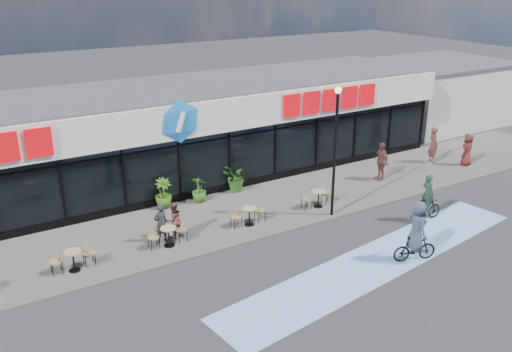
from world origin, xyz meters
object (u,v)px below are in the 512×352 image
at_px(potted_plant_left, 163,193).
at_px(potted_plant_mid, 235,179).
at_px(cyclist_b, 426,204).
at_px(pedestrian_b, 433,145).
at_px(patron_right, 174,220).
at_px(pedestrian_a, 381,161).
at_px(potted_plant_right, 199,189).
at_px(pedestrian_c, 468,149).
at_px(cyclist_a, 416,236).
at_px(patron_left, 161,223).
at_px(lamp_post, 335,142).

height_order(potted_plant_left, potted_plant_mid, potted_plant_left).
bearing_deg(cyclist_b, pedestrian_b, 40.08).
xyz_separation_m(patron_right, pedestrian_a, (11.13, 0.57, 0.22)).
distance_m(potted_plant_left, potted_plant_right, 1.61).
bearing_deg(potted_plant_right, pedestrian_b, -7.08).
bearing_deg(pedestrian_a, pedestrian_c, 90.58).
height_order(potted_plant_left, cyclist_a, cyclist_a).
distance_m(potted_plant_mid, cyclist_a, 9.15).
bearing_deg(pedestrian_c, patron_right, -20.07).
height_order(pedestrian_b, cyclist_a, cyclist_a).
bearing_deg(patron_right, patron_left, 0.97).
bearing_deg(potted_plant_mid, patron_right, -145.91).
bearing_deg(cyclist_b, pedestrian_a, 70.52).
distance_m(patron_left, cyclist_b, 10.80).
xyz_separation_m(potted_plant_left, patron_left, (-1.28, -2.92, 0.10)).
distance_m(potted_plant_left, potted_plant_mid, 3.54).
bearing_deg(patron_right, potted_plant_mid, -151.29).
bearing_deg(pedestrian_c, pedestrian_b, -66.01).
bearing_deg(potted_plant_left, patron_left, -113.58).
bearing_deg(cyclist_b, pedestrian_c, 27.26).
bearing_deg(potted_plant_right, patron_left, -136.61).
relative_size(potted_plant_left, potted_plant_mid, 1.06).
bearing_deg(patron_left, pedestrian_a, 173.81).
xyz_separation_m(lamp_post, pedestrian_c, (10.02, 1.28, -2.35)).
relative_size(pedestrian_a, cyclist_b, 0.93).
relative_size(patron_right, cyclist_b, 0.72).
xyz_separation_m(lamp_post, pedestrian_b, (8.83, 2.54, -2.25)).
distance_m(pedestrian_b, pedestrian_c, 1.73).
xyz_separation_m(pedestrian_c, cyclist_b, (-6.91, -3.56, -0.23)).
height_order(potted_plant_mid, pedestrian_a, pedestrian_a).
height_order(potted_plant_left, cyclist_b, cyclist_b).
xyz_separation_m(potted_plant_left, pedestrian_c, (15.78, -3.08, 0.20)).
distance_m(potted_plant_right, patron_right, 3.54).
height_order(potted_plant_right, pedestrian_a, pedestrian_a).
xyz_separation_m(pedestrian_a, pedestrian_b, (4.19, 0.47, 0.02)).
xyz_separation_m(lamp_post, cyclist_b, (3.10, -2.28, -2.58)).
relative_size(pedestrian_a, pedestrian_c, 1.10).
bearing_deg(potted_plant_left, pedestrian_c, -11.04).
bearing_deg(potted_plant_left, potted_plant_right, -7.33).
relative_size(lamp_post, pedestrian_a, 2.87).
distance_m(potted_plant_mid, pedestrian_b, 11.21).
height_order(potted_plant_left, pedestrian_c, pedestrian_c).
height_order(potted_plant_right, patron_left, patron_left).
relative_size(patron_left, cyclist_a, 0.67).
height_order(potted_plant_right, pedestrian_c, pedestrian_c).
bearing_deg(pedestrian_b, potted_plant_right, 103.13).
distance_m(potted_plant_right, cyclist_a, 9.63).
relative_size(patron_right, pedestrian_a, 0.77).
distance_m(potted_plant_left, pedestrian_c, 16.08).
distance_m(potted_plant_left, cyclist_b, 11.08).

